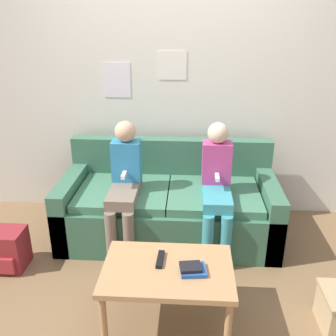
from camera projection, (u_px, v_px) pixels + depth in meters
The scene contains 9 objects.
ground_plane at pixel (165, 270), 2.98m from camera, with size 10.00×10.00×0.00m, color brown.
wall_back at pixel (172, 82), 3.48m from camera, with size 8.00×0.06×2.60m.
couch at pixel (169, 206), 3.39m from camera, with size 1.88×0.87×0.81m.
coffee_table at pixel (168, 275), 2.33m from camera, with size 0.81×0.54×0.43m.
person_left at pixel (125, 181), 3.09m from camera, with size 0.24×0.59×1.08m.
person_right at pixel (217, 184), 3.05m from camera, with size 0.24×0.59×1.08m.
tv_remote at pixel (160, 259), 2.37m from camera, with size 0.05×0.17×0.02m.
book_stack at pixel (192, 269), 2.27m from camera, with size 0.17×0.15×0.05m.
backpack at pixel (10, 249), 2.96m from camera, with size 0.25×0.27×0.32m.
Camera 1 is at (0.18, -2.44, 1.88)m, focal length 40.00 mm.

